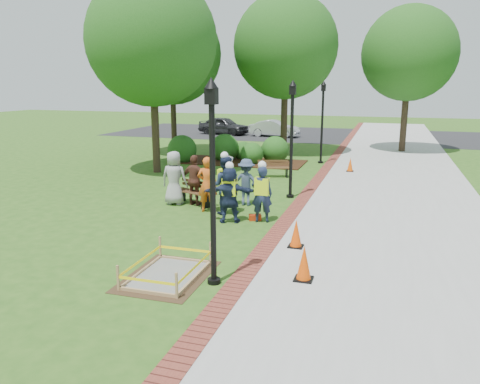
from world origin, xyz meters
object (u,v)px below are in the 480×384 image
(lamp_near, at_px, (212,168))
(hivis_worker_c, at_px, (225,184))
(wet_concrete_pad, at_px, (168,266))
(bench_near, at_px, (193,197))
(hivis_worker_a, at_px, (230,193))
(cone_front, at_px, (304,264))
(hivis_worker_b, at_px, (262,192))

(lamp_near, distance_m, hivis_worker_c, 5.61)
(wet_concrete_pad, xyz_separation_m, bench_near, (-1.91, 5.90, 0.03))
(bench_near, bearing_deg, hivis_worker_a, -40.06)
(cone_front, relative_size, hivis_worker_a, 0.42)
(hivis_worker_a, xyz_separation_m, hivis_worker_c, (-0.46, 0.85, 0.07))
(cone_front, xyz_separation_m, hivis_worker_a, (-2.91, 3.63, 0.55))
(wet_concrete_pad, bearing_deg, hivis_worker_b, 79.19)
(lamp_near, height_order, hivis_worker_c, lamp_near)
(hivis_worker_b, distance_m, hivis_worker_c, 1.47)
(wet_concrete_pad, distance_m, hivis_worker_a, 4.37)
(lamp_near, bearing_deg, hivis_worker_b, 92.49)
(hivis_worker_a, distance_m, hivis_worker_c, 0.96)
(cone_front, xyz_separation_m, lamp_near, (-1.79, -0.70, 2.10))
(lamp_near, bearing_deg, hivis_worker_c, 106.92)
(cone_front, bearing_deg, wet_concrete_pad, -166.62)
(wet_concrete_pad, xyz_separation_m, lamp_near, (1.09, -0.02, 2.25))
(lamp_near, bearing_deg, hivis_worker_a, 104.49)
(bench_near, distance_m, lamp_near, 6.99)
(hivis_worker_b, bearing_deg, hivis_worker_a, -160.48)
(wet_concrete_pad, height_order, hivis_worker_a, hivis_worker_a)
(lamp_near, xyz_separation_m, hivis_worker_c, (-1.58, 5.18, -1.48))
(lamp_near, distance_m, hivis_worker_b, 4.91)
(hivis_worker_a, height_order, hivis_worker_b, hivis_worker_b)
(bench_near, height_order, hivis_worker_c, hivis_worker_c)
(bench_near, relative_size, hivis_worker_b, 0.85)
(bench_near, bearing_deg, cone_front, -47.40)
(wet_concrete_pad, xyz_separation_m, cone_front, (2.88, 0.69, 0.14))
(hivis_worker_c, bearing_deg, cone_front, -53.05)
(cone_front, height_order, hivis_worker_a, hivis_worker_a)
(hivis_worker_a, relative_size, hivis_worker_c, 0.92)
(wet_concrete_pad, relative_size, bench_near, 1.45)
(cone_front, bearing_deg, bench_near, 132.60)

